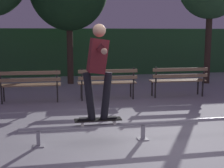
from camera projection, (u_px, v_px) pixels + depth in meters
ground_plane at (146, 143)px, 5.23m from camera, size 90.00×90.00×0.00m
hedge_backdrop at (86, 51)px, 13.84m from camera, size 24.00×1.20×1.99m
grind_rail at (143, 126)px, 5.38m from camera, size 4.13×0.18×0.31m
skateboard at (98, 120)px, 5.21m from camera, size 0.78×0.20×0.09m
skateboarder at (98, 64)px, 5.06m from camera, size 0.62×1.41×1.56m
park_bench_leftmost at (30, 82)px, 8.17m from camera, size 1.61×0.46×0.88m
park_bench_left_center at (107, 80)px, 8.55m from camera, size 1.61×0.46×0.88m
park_bench_right_center at (179, 78)px, 8.93m from camera, size 1.61×0.46×0.88m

